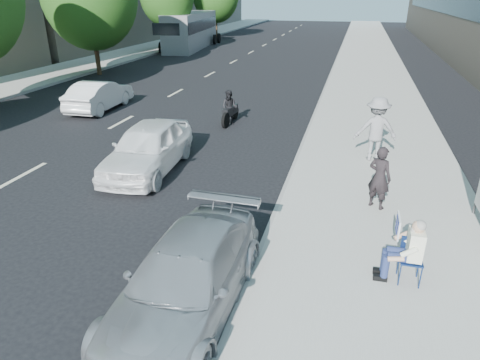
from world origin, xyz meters
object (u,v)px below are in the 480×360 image
(white_sedan_near, at_px, (148,147))
(white_sedan_mid, at_px, (99,95))
(motorcycle, at_px, (230,109))
(bus, at_px, (191,31))
(jogger, at_px, (376,129))
(seated_protester, at_px, (407,247))
(pedestrian_woman, at_px, (379,178))
(parked_sedan, at_px, (186,279))

(white_sedan_near, xyz_separation_m, white_sedan_mid, (-5.60, 6.36, -0.07))
(white_sedan_near, xyz_separation_m, motorcycle, (1.02, 5.60, -0.12))
(white_sedan_mid, bearing_deg, white_sedan_near, 129.21)
(bus, bearing_deg, white_sedan_near, -78.03)
(white_sedan_mid, relative_size, bus, 0.34)
(jogger, bearing_deg, seated_protester, 85.91)
(seated_protester, xyz_separation_m, pedestrian_woman, (-0.40, 2.98, 0.08))
(pedestrian_woman, distance_m, parked_sedan, 5.68)
(seated_protester, bearing_deg, jogger, 93.72)
(seated_protester, relative_size, bus, 0.11)
(parked_sedan, distance_m, motorcycle, 11.60)
(pedestrian_woman, distance_m, white_sedan_near, 6.89)
(white_sedan_mid, distance_m, bus, 24.50)
(pedestrian_woman, distance_m, bus, 35.77)
(parked_sedan, bearing_deg, pedestrian_woman, 56.13)
(jogger, xyz_separation_m, parked_sedan, (-3.26, -8.09, -0.52))
(white_sedan_mid, xyz_separation_m, bus, (-4.48, 24.07, 0.95))
(white_sedan_near, xyz_separation_m, bus, (-10.08, 30.43, 0.88))
(seated_protester, bearing_deg, pedestrian_woman, 97.60)
(seated_protester, height_order, white_sedan_mid, seated_protester)
(seated_protester, distance_m, jogger, 6.46)
(pedestrian_woman, bearing_deg, white_sedan_mid, -0.49)
(jogger, bearing_deg, motorcycle, -37.20)
(white_sedan_near, bearing_deg, seated_protester, -32.82)
(seated_protester, xyz_separation_m, bus, (-17.27, 34.51, 0.76))
(parked_sedan, distance_m, white_sedan_mid, 15.14)
(parked_sedan, relative_size, bus, 0.36)
(jogger, xyz_separation_m, white_sedan_mid, (-12.37, 4.00, -0.49))
(parked_sedan, bearing_deg, motorcycle, 103.88)
(seated_protester, relative_size, white_sedan_near, 0.30)
(jogger, distance_m, parked_sedan, 8.74)
(jogger, height_order, parked_sedan, jogger)
(parked_sedan, bearing_deg, bus, 112.05)
(seated_protester, bearing_deg, bus, 116.58)
(white_sedan_near, bearing_deg, parked_sedan, -61.74)
(seated_protester, xyz_separation_m, white_sedan_near, (-7.19, 4.08, -0.12))
(jogger, xyz_separation_m, pedestrian_woman, (0.02, -3.46, -0.22))
(parked_sedan, xyz_separation_m, white_sedan_mid, (-9.11, 12.09, 0.03))
(seated_protester, height_order, pedestrian_woman, pedestrian_woman)
(pedestrian_woman, bearing_deg, jogger, -59.10)
(white_sedan_near, relative_size, bus, 0.36)
(pedestrian_woman, distance_m, white_sedan_mid, 14.47)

